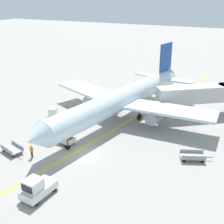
{
  "coord_description": "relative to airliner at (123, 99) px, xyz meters",
  "views": [
    {
      "loc": [
        17.29,
        -27.35,
        18.58
      ],
      "look_at": [
        -0.19,
        8.47,
        2.5
      ],
      "focal_mm": 47.91,
      "sensor_mm": 36.0,
      "label": 1
    }
  ],
  "objects": [
    {
      "name": "jet_bridge",
      "position": [
        10.56,
        7.35,
        0.12
      ],
      "size": [
        11.78,
        9.6,
        4.85
      ],
      "color": "beige",
      "rests_on": "ground"
    },
    {
      "name": "pushback_tug",
      "position": [
        0.36,
        -21.01,
        -2.42
      ],
      "size": [
        2.21,
        3.75,
        2.2
      ],
      "color": "silver",
      "rests_on": "ground"
    },
    {
      "name": "safety_cone_nose_right",
      "position": [
        -10.83,
        0.37,
        -3.2
      ],
      "size": [
        0.36,
        0.36,
        0.44
      ],
      "primitive_type": "cone",
      "color": "orange",
      "rests_on": "ground"
    },
    {
      "name": "belt_loader_forward_hold",
      "position": [
        -4.24,
        -10.39,
        -2.64
      ],
      "size": [
        5.16,
        2.34,
        2.59
      ],
      "color": "silver",
      "rests_on": "ground"
    },
    {
      "name": "ground_plane",
      "position": [
        0.09,
        -12.0,
        -3.42
      ],
      "size": [
        300.0,
        300.0,
        0.0
      ],
      "primitive_type": "plane",
      "color": "#9E9B93"
    },
    {
      "name": "baggage_cart_loaded",
      "position": [
        12.45,
        -7.43,
        -2.95
      ],
      "size": [
        3.78,
        2.5,
        0.94
      ],
      "color": "#A5A5A8",
      "rests_on": "ground"
    },
    {
      "name": "baggage_tug_near_wing",
      "position": [
        -9.06,
        -5.26,
        -2.49
      ],
      "size": [
        2.58,
        1.69,
        2.1
      ],
      "color": "silver",
      "rests_on": "ground"
    },
    {
      "name": "ground_crew_marshaller",
      "position": [
        -5.04,
        -15.38,
        -2.51
      ],
      "size": [
        0.36,
        0.24,
        1.7
      ],
      "color": "#26262D",
      "rests_on": "ground"
    },
    {
      "name": "safety_cone_nose_left",
      "position": [
        -8.26,
        -0.66,
        -3.2
      ],
      "size": [
        0.36,
        0.36,
        0.44
      ],
      "primitive_type": "cone",
      "color": "orange",
      "rests_on": "ground"
    },
    {
      "name": "safety_cone_wingtip_right",
      "position": [
        -10.07,
        -2.19,
        -3.2
      ],
      "size": [
        0.36,
        0.36,
        0.44
      ],
      "primitive_type": "cone",
      "color": "orange",
      "rests_on": "ground"
    },
    {
      "name": "airliner",
      "position": [
        0.0,
        0.0,
        0.0
      ],
      "size": [
        28.08,
        35.16,
        10.1
      ],
      "color": "silver",
      "rests_on": "ground"
    },
    {
      "name": "baggage_cart_empty_trailing",
      "position": [
        -8.04,
        -15.49,
        -2.95
      ],
      "size": [
        3.83,
        2.3,
        0.94
      ],
      "color": "#A5A5A8",
      "rests_on": "ground"
    },
    {
      "name": "safety_cone_wingtip_left",
      "position": [
        -10.55,
        2.3,
        -3.2
      ],
      "size": [
        0.36,
        0.36,
        0.44
      ],
      "primitive_type": "cone",
      "color": "orange",
      "rests_on": "ground"
    },
    {
      "name": "taxi_line_yellow",
      "position": [
        -0.1,
        -7.0,
        -3.41
      ],
      "size": [
        15.6,
        78.58,
        0.01
      ],
      "primitive_type": "cube",
      "rotation": [
        0.0,
        0.0,
        -0.19
      ],
      "color": "yellow",
      "rests_on": "ground"
    }
  ]
}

